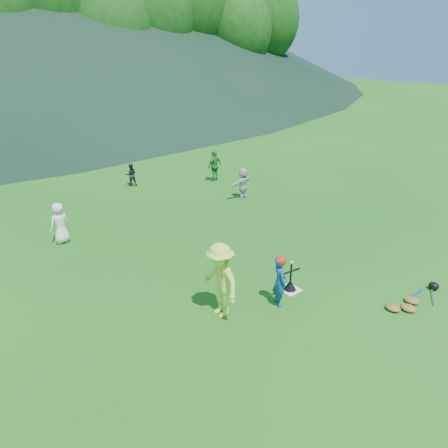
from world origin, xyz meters
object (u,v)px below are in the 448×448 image
Objects in this scene: home_plate at (290,290)px; fielder_b at (131,175)px; fielder_c at (215,166)px; fielder_a at (60,223)px; fielder_d at (243,183)px; equipment_pile at (412,300)px; adult_coach at (220,280)px; batter_child at (280,281)px; batting_tee at (290,285)px.

home_plate is 0.48× the size of fielder_b.
fielder_a is at bearing 6.37° from fielder_c.
fielder_d reaches higher than fielder_b.
fielder_d is at bearing 77.23° from equipment_pile.
fielder_d is at bearing 164.78° from fielder_a.
fielder_a is at bearing -162.98° from adult_coach.
adult_coach reaches higher than equipment_pile.
fielder_b is at bearing -150.99° from fielder_a.
fielder_a is (-1.33, 5.84, -0.22)m from adult_coach.
fielder_a reaches higher than batter_child.
fielder_d is at bearing 142.92° from fielder_b.
batter_child is at bearing -158.60° from batting_tee.
batter_child is at bearing 141.89° from equipment_pile.
fielder_a is 1.31× the size of fielder_b.
adult_coach is at bearing 90.24° from batter_child.
adult_coach is at bearing 146.88° from equipment_pile.
fielder_d is 1.75× the size of batting_tee.
fielder_d reaches higher than equipment_pile.
home_plate is 2.10m from adult_coach.
equipment_pile is (2.39, -1.87, -0.52)m from batter_child.
home_plate is 9.90m from fielder_b.
fielder_c is 10.62m from equipment_pile.
equipment_pile is (-1.79, -7.88, -0.53)m from fielder_d.
fielder_d is 8.10m from equipment_pile.
fielder_b is 11.99m from equipment_pile.
fielder_d reaches higher than batting_tee.
equipment_pile reaches higher than home_plate.
adult_coach is (-1.91, 0.26, 0.83)m from home_plate.
fielder_b is 0.79× the size of fielder_d.
fielder_c is (3.09, -1.62, 0.19)m from fielder_b.
fielder_b is 9.89m from batting_tee.
adult_coach is 0.93× the size of equipment_pile.
batter_child is 0.65× the size of equipment_pile.
home_plate is at bearing 86.52° from adult_coach.
fielder_c is at bearing 147.16° from adult_coach.
home_plate is 0.12m from batting_tee.
fielder_b is 1.38× the size of batting_tee.
batter_child is 7.31m from fielder_d.
equipment_pile is at bearing -50.64° from home_plate.
fielder_b is 0.71× the size of fielder_c.
adult_coach is 10.02m from fielder_b.
adult_coach is at bearing 31.86° from fielder_d.
fielder_a is at bearing 117.96° from home_plate.
home_plate is at bearing 105.63° from fielder_a.
adult_coach is at bearing 90.46° from fielder_a.
batting_tee is at bearing -46.37° from batter_child.
fielder_c is at bearing 63.47° from home_plate.
fielder_d is (3.53, 5.76, 0.58)m from home_plate.
batting_tee is at bearing 105.63° from fielder_a.
fielder_c is at bearing 77.15° from equipment_pile.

